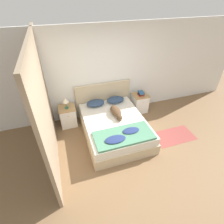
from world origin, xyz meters
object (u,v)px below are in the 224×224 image
(bed, at_px, (114,127))
(pillow_left, at_px, (96,103))
(nightstand_left, at_px, (68,116))
(book_stack, at_px, (141,93))
(pillow_right, at_px, (115,100))
(table_lamp, at_px, (65,101))
(nightstand_right, at_px, (140,103))
(dog, at_px, (116,112))

(bed, relative_size, pillow_left, 3.93)
(nightstand_left, relative_size, book_stack, 2.47)
(pillow_right, bearing_deg, pillow_left, 180.00)
(nightstand_left, xyz_separation_m, table_lamp, (0.00, -0.03, 0.52))
(pillow_left, xyz_separation_m, book_stack, (1.39, -0.02, 0.08))
(pillow_left, relative_size, pillow_right, 1.00)
(bed, bearing_deg, pillow_left, 110.66)
(bed, height_order, nightstand_right, nightstand_right)
(bed, distance_m, dog, 0.40)
(nightstand_right, distance_m, book_stack, 0.35)
(nightstand_right, bearing_deg, pillow_right, 179.74)
(nightstand_right, relative_size, dog, 0.82)
(pillow_right, bearing_deg, table_lamp, -178.69)
(pillow_left, height_order, book_stack, book_stack)
(nightstand_right, relative_size, table_lamp, 1.87)
(book_stack, bearing_deg, nightstand_left, 179.48)
(bed, distance_m, nightstand_right, 1.35)
(pillow_left, height_order, table_lamp, table_lamp)
(pillow_left, distance_m, book_stack, 1.39)
(dog, height_order, table_lamp, table_lamp)
(bed, xyz_separation_m, nightstand_right, (1.10, 0.78, 0.05))
(nightstand_right, relative_size, pillow_left, 1.14)
(nightstand_right, height_order, pillow_right, pillow_right)
(nightstand_left, height_order, book_stack, book_stack)
(bed, height_order, book_stack, book_stack)
(table_lamp, bearing_deg, bed, -34.46)
(nightstand_left, relative_size, dog, 0.82)
(nightstand_left, distance_m, pillow_right, 1.42)
(dog, xyz_separation_m, table_lamp, (-1.21, 0.56, 0.25))
(nightstand_left, height_order, pillow_left, pillow_left)
(dog, height_order, book_stack, book_stack)
(pillow_right, relative_size, table_lamp, 1.64)
(nightstand_right, distance_m, table_lamp, 2.25)
(nightstand_left, xyz_separation_m, dog, (1.21, -0.59, 0.28))
(bed, relative_size, nightstand_right, 3.46)
(pillow_left, relative_size, dog, 0.72)
(dog, relative_size, table_lamp, 2.28)
(book_stack, bearing_deg, nightstand_right, 87.68)
(bed, xyz_separation_m, book_stack, (1.10, 0.76, 0.40))
(nightstand_left, distance_m, table_lamp, 0.52)
(nightstand_left, bearing_deg, book_stack, -0.52)
(bed, xyz_separation_m, pillow_left, (-0.30, 0.78, 0.32))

